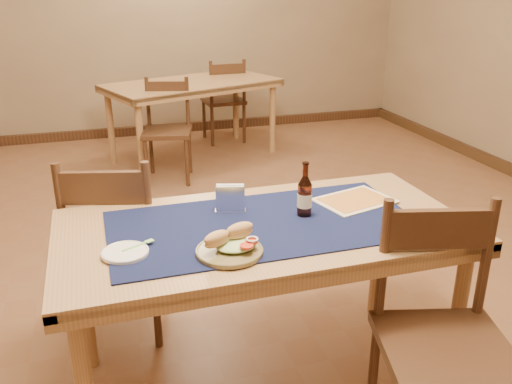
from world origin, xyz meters
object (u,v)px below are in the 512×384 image
object	(u,v)px
chair_main_far	(117,243)
napkin_holder	(230,199)
sandwich_plate	(231,246)
back_table	(193,90)
main_table	(263,243)
chair_main_near	(443,337)
beer_bottle	(305,196)

from	to	relation	value
chair_main_far	napkin_holder	distance (m)	0.68
sandwich_plate	napkin_holder	world-z (taller)	napkin_holder
back_table	sandwich_plate	xyz separation A→B (m)	(-0.53, -3.46, 0.11)
main_table	chair_main_far	world-z (taller)	chair_main_far
chair_main_far	napkin_holder	bearing A→B (deg)	-40.48
main_table	chair_main_near	distance (m)	0.74
back_table	chair_main_far	bearing A→B (deg)	-108.25
main_table	back_table	xyz separation A→B (m)	(0.34, 3.26, 0.00)
chair_main_far	napkin_holder	size ratio (longest dim) A/B	6.95
sandwich_plate	napkin_holder	distance (m)	0.37
back_table	beer_bottle	bearing A→B (deg)	-92.81
chair_main_near	main_table	bearing A→B (deg)	132.00
back_table	beer_bottle	world-z (taller)	beer_bottle
chair_main_near	sandwich_plate	xyz separation A→B (m)	(-0.67, 0.34, 0.29)
beer_bottle	sandwich_plate	bearing A→B (deg)	-148.26
back_table	chair_main_near	world-z (taller)	chair_main_near
sandwich_plate	main_table	bearing A→B (deg)	47.19
beer_bottle	napkin_holder	bearing A→B (deg)	154.97
napkin_holder	main_table	bearing A→B (deg)	-59.25
sandwich_plate	napkin_holder	bearing A→B (deg)	75.62
chair_main_far	sandwich_plate	xyz separation A→B (m)	(0.37, -0.75, 0.29)
back_table	chair_main_near	bearing A→B (deg)	-87.85
main_table	back_table	distance (m)	3.28
sandwich_plate	beer_bottle	size ratio (longest dim) A/B	1.06
main_table	napkin_holder	bearing A→B (deg)	120.75
main_table	chair_main_near	xyz separation A→B (m)	(0.48, -0.54, -0.17)
back_table	main_table	bearing A→B (deg)	-95.98
napkin_holder	chair_main_far	bearing A→B (deg)	139.52
beer_bottle	back_table	bearing A→B (deg)	87.19
sandwich_plate	beer_bottle	bearing A→B (deg)	31.74
main_table	beer_bottle	distance (m)	0.25
beer_bottle	chair_main_far	bearing A→B (deg)	144.69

